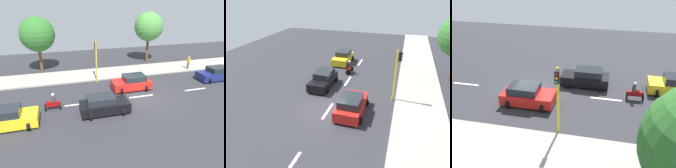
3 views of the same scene
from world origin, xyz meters
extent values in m
cube|color=#2D2D33|center=(0.00, 0.00, -0.05)|extent=(40.00, 60.00, 0.10)
cube|color=#9E998E|center=(7.00, 0.00, 0.07)|extent=(4.00, 60.00, 0.15)
cube|color=white|center=(0.00, -6.00, 0.01)|extent=(0.20, 2.40, 0.01)
cube|color=white|center=(0.00, 0.00, 0.01)|extent=(0.20, 2.40, 0.01)
cube|color=white|center=(0.00, 6.00, 0.01)|extent=(0.20, 2.40, 0.01)
cube|color=white|center=(0.00, 12.00, 0.01)|extent=(0.20, 2.40, 0.01)
cube|color=yellow|center=(-2.07, 11.14, 0.56)|extent=(1.83, 3.89, 0.80)
cube|color=#1E2328|center=(-2.07, 11.45, 1.24)|extent=(1.53, 2.18, 0.56)
cylinder|color=black|center=(-1.27, 9.85, 0.32)|extent=(0.64, 0.22, 0.64)
cylinder|color=black|center=(-2.88, 9.85, 0.32)|extent=(0.64, 0.22, 0.64)
cube|color=red|center=(1.84, 0.38, 0.56)|extent=(1.88, 3.90, 0.80)
cube|color=#1E2328|center=(1.84, 0.07, 1.24)|extent=(1.58, 2.19, 0.56)
cylinder|color=black|center=(1.01, 1.67, 0.32)|extent=(0.64, 0.22, 0.64)
cylinder|color=black|center=(2.67, 1.67, 0.32)|extent=(0.64, 0.22, 0.64)
cylinder|color=black|center=(1.01, -0.91, 0.32)|extent=(0.64, 0.22, 0.64)
cylinder|color=black|center=(2.67, -0.91, 0.32)|extent=(0.64, 0.22, 0.64)
cube|color=black|center=(-1.97, 4.06, 0.56)|extent=(1.76, 3.98, 0.80)
cube|color=#1E2328|center=(-1.97, 4.38, 1.24)|extent=(1.48, 2.23, 0.56)
cylinder|color=black|center=(-1.20, 2.75, 0.32)|extent=(0.64, 0.22, 0.64)
cylinder|color=black|center=(-2.74, 2.75, 0.32)|extent=(0.64, 0.22, 0.64)
cylinder|color=black|center=(-1.20, 5.37, 0.32)|extent=(0.64, 0.22, 0.64)
cylinder|color=black|center=(-2.74, 5.37, 0.32)|extent=(0.64, 0.22, 0.64)
cube|color=navy|center=(1.77, -9.74, 0.56)|extent=(1.81, 3.97, 0.80)
cube|color=#1E2328|center=(1.77, -10.06, 1.24)|extent=(1.52, 2.22, 0.56)
cylinder|color=black|center=(0.98, -8.43, 0.32)|extent=(0.64, 0.22, 0.64)
cylinder|color=black|center=(2.57, -8.43, 0.32)|extent=(0.64, 0.22, 0.64)
cylinder|color=black|center=(2.57, -11.05, 0.32)|extent=(0.64, 0.22, 0.64)
cylinder|color=black|center=(-0.38, 8.75, 0.30)|extent=(0.60, 0.10, 0.60)
cylinder|color=black|center=(-0.38, 7.55, 0.30)|extent=(0.60, 0.10, 0.60)
cube|color=#990C0C|center=(-0.38, 8.10, 0.55)|extent=(0.28, 1.10, 0.36)
sphere|color=#990C0C|center=(-0.38, 8.30, 0.73)|extent=(0.32, 0.32, 0.32)
cylinder|color=black|center=(-0.38, 8.65, 0.90)|extent=(0.55, 0.04, 0.04)
cube|color=#333338|center=(-0.38, 8.00, 1.00)|extent=(0.36, 0.24, 0.60)
sphere|color=silver|center=(-0.38, 8.05, 1.40)|extent=(0.26, 0.26, 0.26)
cylinder|color=#72604C|center=(5.53, -8.86, 0.57)|extent=(0.16, 0.16, 0.85)
cylinder|color=#72604C|center=(5.73, -8.86, 0.57)|extent=(0.16, 0.16, 0.85)
cube|color=gold|center=(5.63, -8.86, 1.30)|extent=(0.40, 0.24, 0.60)
sphere|color=tan|center=(5.63, -8.86, 1.73)|extent=(0.22, 0.22, 0.22)
cylinder|color=yellow|center=(4.75, 3.34, 2.25)|extent=(0.14, 0.14, 4.50)
cube|color=black|center=(4.97, 3.34, 4.00)|extent=(0.24, 0.24, 0.76)
sphere|color=red|center=(5.09, 3.34, 4.24)|extent=(0.16, 0.16, 0.16)
sphere|color=#F2A50C|center=(5.09, 3.34, 4.00)|extent=(0.16, 0.16, 0.16)
sphere|color=green|center=(5.09, 3.34, 3.76)|extent=(0.16, 0.16, 0.16)
cylinder|color=brown|center=(10.65, -5.32, 1.81)|extent=(0.36, 0.36, 3.61)
sphere|color=#478C3D|center=(10.65, -5.32, 5.01)|extent=(3.98, 3.98, 3.98)
cylinder|color=brown|center=(10.18, 9.38, 1.60)|extent=(0.36, 0.36, 3.20)
sphere|color=#2D6B28|center=(10.18, 9.38, 4.66)|extent=(4.16, 4.16, 4.16)
camera|label=1|loc=(-16.30, 7.42, 8.77)|focal=33.03mm
camera|label=2|loc=(5.19, -13.46, 9.29)|focal=34.12mm
camera|label=3|loc=(17.00, 6.33, 10.09)|focal=40.33mm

